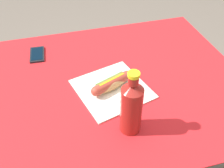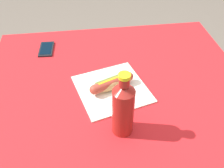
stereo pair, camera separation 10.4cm
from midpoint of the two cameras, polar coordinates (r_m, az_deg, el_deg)
name	(u,v)px [view 2 (the right image)]	position (r m, az deg, el deg)	size (l,w,h in m)	color
dining_table	(117,104)	(1.19, 3.53, -4.59)	(1.11, 0.93, 0.77)	brown
paper_wrapper	(112,89)	(1.06, 2.81, -1.22)	(0.27, 0.27, 0.01)	silver
hot_dog	(112,83)	(1.04, 2.84, 0.07)	(0.19, 0.10, 0.05)	tan
cell_phone	(46,49)	(1.31, -12.23, 7.54)	(0.07, 0.13, 0.01)	black
soda_bottle	(123,108)	(0.84, 6.06, -5.52)	(0.07, 0.07, 0.25)	maroon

